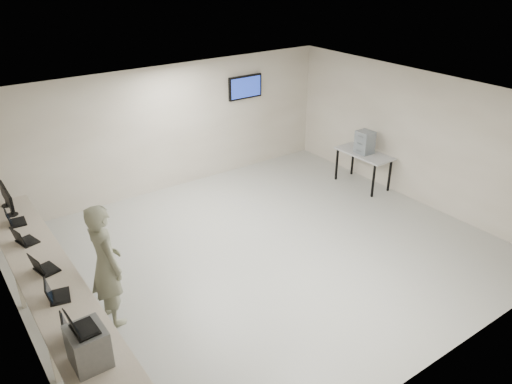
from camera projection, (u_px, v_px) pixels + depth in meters
room at (262, 181)px, 8.52m from camera, size 8.01×7.01×2.81m
workbench at (52, 285)px, 6.85m from camera, size 0.76×6.00×0.90m
equipment_box at (88, 346)px, 5.37m from camera, size 0.39×0.44×0.46m
laptop_on_box at (79, 327)px, 5.21m from camera, size 0.28×0.34×0.26m
laptop_0 at (74, 332)px, 5.78m from camera, size 0.39×0.44×0.31m
laptop_1 at (55, 294)px, 6.43m from camera, size 0.35×0.39×0.27m
laptop_2 at (42, 267)px, 6.98m from camera, size 0.36×0.40×0.27m
laptop_3 at (23, 239)px, 7.66m from camera, size 0.36×0.39×0.27m
laptop_4 at (14, 220)px, 8.19m from camera, size 0.30×0.36×0.27m
monitor_near at (10, 202)px, 8.38m from camera, size 0.19×0.42×0.42m
monitor_far at (4, 193)px, 8.69m from camera, size 0.19×0.43×0.42m
soldier at (106, 265)px, 7.06m from camera, size 0.52×0.73×1.90m
side_table at (364, 156)px, 11.37m from camera, size 0.63×1.35×0.81m
storage_bins at (365, 142)px, 11.21m from camera, size 0.32×0.36×0.51m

